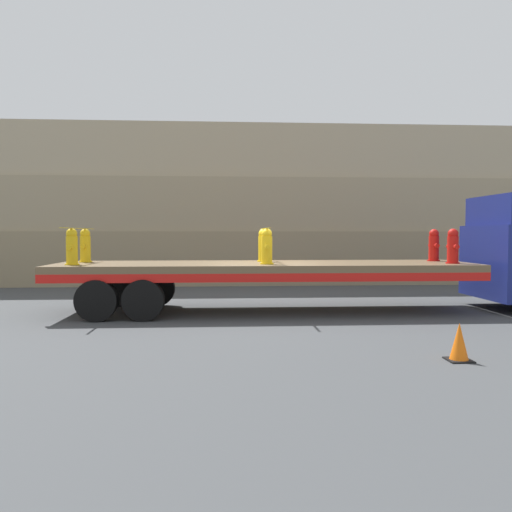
{
  "coord_description": "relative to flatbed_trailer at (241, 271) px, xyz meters",
  "views": [
    {
      "loc": [
        -1.01,
        -12.73,
        2.0
      ],
      "look_at": [
        -0.23,
        0.0,
        1.44
      ],
      "focal_mm": 35.0,
      "sensor_mm": 36.0,
      "label": 1
    }
  ],
  "objects": [
    {
      "name": "ground_plane",
      "position": [
        0.61,
        0.0,
        -1.04
      ],
      "size": [
        120.0,
        120.0,
        0.0
      ],
      "primitive_type": "plane",
      "color": "#3F4244"
    },
    {
      "name": "rock_cliff",
      "position": [
        0.61,
        7.9,
        2.1
      ],
      "size": [
        60.0,
        3.3,
        6.29
      ],
      "color": "gray",
      "rests_on": "ground_plane"
    },
    {
      "name": "flatbed_trailer",
      "position": [
        0.0,
        0.0,
        0.0
      ],
      "size": [
        10.56,
        2.69,
        1.26
      ],
      "color": "brown",
      "rests_on": "ground_plane"
    },
    {
      "name": "fire_hydrant_yellow_near_0",
      "position": [
        -4.07,
        -0.57,
        0.65
      ],
      "size": [
        0.34,
        0.48,
        0.87
      ],
      "color": "gold",
      "rests_on": "flatbed_trailer"
    },
    {
      "name": "fire_hydrant_yellow_far_0",
      "position": [
        -4.07,
        0.57,
        0.65
      ],
      "size": [
        0.34,
        0.48,
        0.87
      ],
      "color": "gold",
      "rests_on": "flatbed_trailer"
    },
    {
      "name": "fire_hydrant_yellow_near_1",
      "position": [
        0.61,
        -0.57,
        0.65
      ],
      "size": [
        0.34,
        0.48,
        0.87
      ],
      "color": "gold",
      "rests_on": "flatbed_trailer"
    },
    {
      "name": "fire_hydrant_yellow_far_1",
      "position": [
        0.61,
        0.57,
        0.65
      ],
      "size": [
        0.34,
        0.48,
        0.87
      ],
      "color": "gold",
      "rests_on": "flatbed_trailer"
    },
    {
      "name": "fire_hydrant_red_near_2",
      "position": [
        5.3,
        -0.57,
        0.65
      ],
      "size": [
        0.34,
        0.48,
        0.87
      ],
      "color": "red",
      "rests_on": "flatbed_trailer"
    },
    {
      "name": "fire_hydrant_red_far_2",
      "position": [
        5.3,
        0.57,
        0.65
      ],
      "size": [
        0.34,
        0.48,
        0.87
      ],
      "color": "red",
      "rests_on": "flatbed_trailer"
    },
    {
      "name": "cargo_strap_rear",
      "position": [
        -4.07,
        0.0,
        1.1
      ],
      "size": [
        0.05,
        2.79,
        0.01
      ],
      "color": "yellow",
      "rests_on": "fire_hydrant_yellow_near_0"
    },
    {
      "name": "cargo_strap_middle",
      "position": [
        0.61,
        0.0,
        1.1
      ],
      "size": [
        0.05,
        2.79,
        0.01
      ],
      "color": "yellow",
      "rests_on": "fire_hydrant_yellow_near_1"
    },
    {
      "name": "traffic_cone",
      "position": [
        3.28,
        -5.16,
        -0.74
      ],
      "size": [
        0.38,
        0.38,
        0.61
      ],
      "color": "black",
      "rests_on": "ground_plane"
    }
  ]
}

